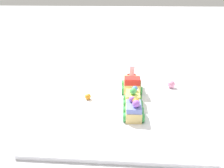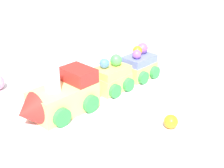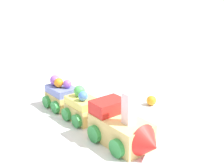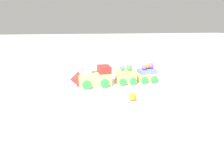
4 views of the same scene
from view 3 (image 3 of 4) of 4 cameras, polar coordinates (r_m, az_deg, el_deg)
ground_plane at (r=0.61m, az=0.45°, el=-7.70°), size 10.00×10.00×0.00m
display_board at (r=0.61m, az=0.45°, el=-7.20°), size 0.60×0.46×0.01m
cake_train_locomotive at (r=0.51m, az=2.30°, el=-8.37°), size 0.14×0.08×0.09m
cake_car_lemon at (r=0.60m, az=-5.34°, el=-4.43°), size 0.07×0.06×0.07m
cake_car_blueberry at (r=0.66m, az=-9.23°, el=-2.10°), size 0.07×0.06×0.07m
gumball_orange at (r=0.67m, az=7.20°, el=-3.02°), size 0.02×0.02×0.02m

